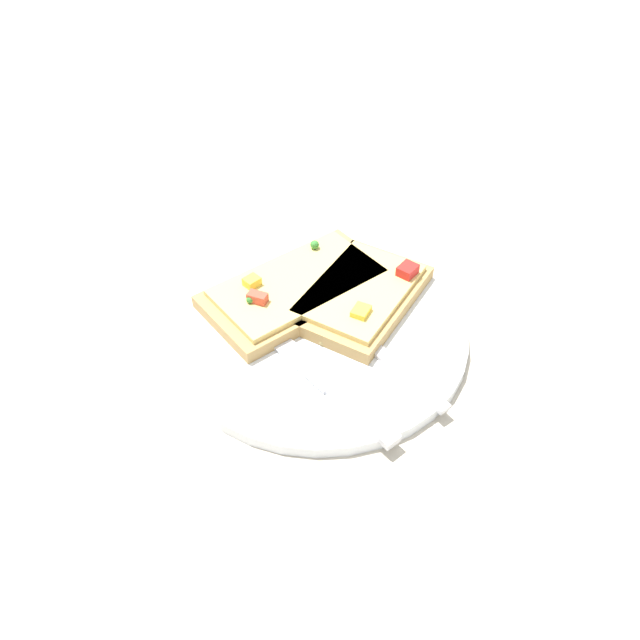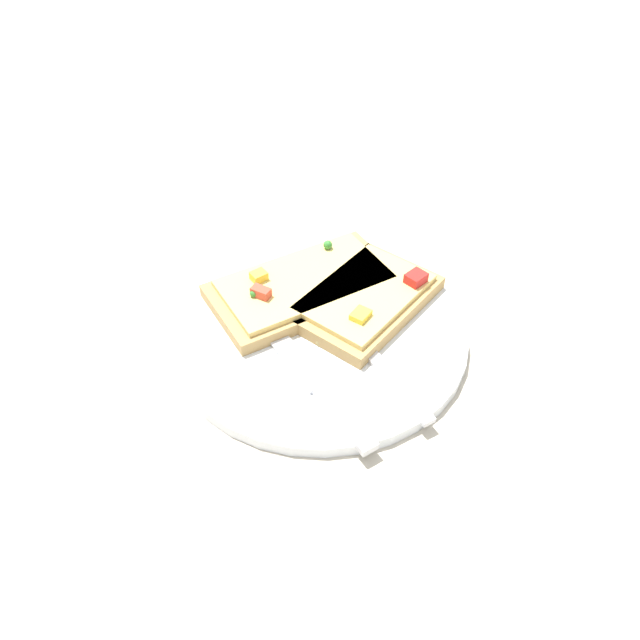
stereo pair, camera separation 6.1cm
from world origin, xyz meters
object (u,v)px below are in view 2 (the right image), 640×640
at_px(plate, 320,332).
at_px(pizza_slice_corner, 365,298).
at_px(knife, 313,381).
at_px(fork, 354,335).
at_px(pizza_slice_main, 304,286).

xyz_separation_m(plate, pizza_slice_corner, (0.00, 0.06, 0.02)).
bearing_deg(knife, fork, -66.39).
relative_size(pizza_slice_main, pizza_slice_corner, 1.16).
bearing_deg(plate, pizza_slice_corner, 89.75).
bearing_deg(pizza_slice_main, fork, 97.08).
bearing_deg(pizza_slice_corner, plate, 163.70).
distance_m(plate, knife, 0.07).
xyz_separation_m(pizza_slice_main, pizza_slice_corner, (0.05, 0.04, 0.00)).
height_order(knife, pizza_slice_corner, pizza_slice_corner).
bearing_deg(pizza_slice_corner, fork, -157.26).
relative_size(fork, pizza_slice_main, 1.10).
bearing_deg(fork, plate, 38.77).
bearing_deg(knife, pizza_slice_main, -27.64).
xyz_separation_m(plate, knife, (0.06, -0.05, 0.01)).
height_order(fork, pizza_slice_corner, pizza_slice_corner).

